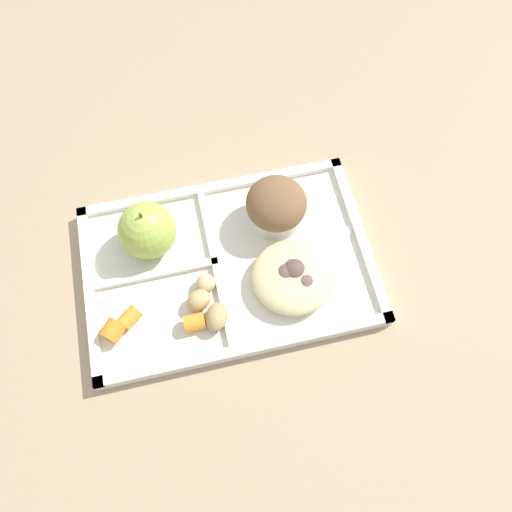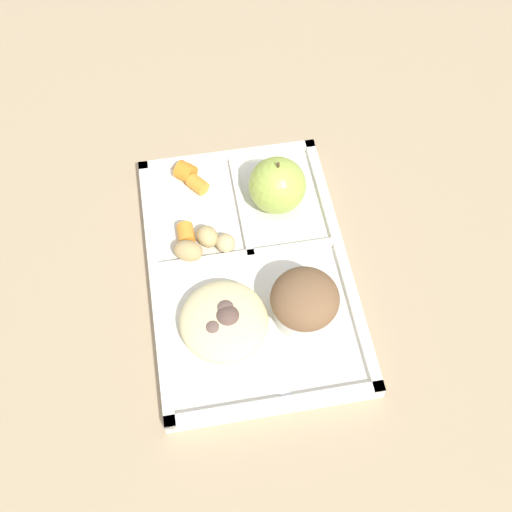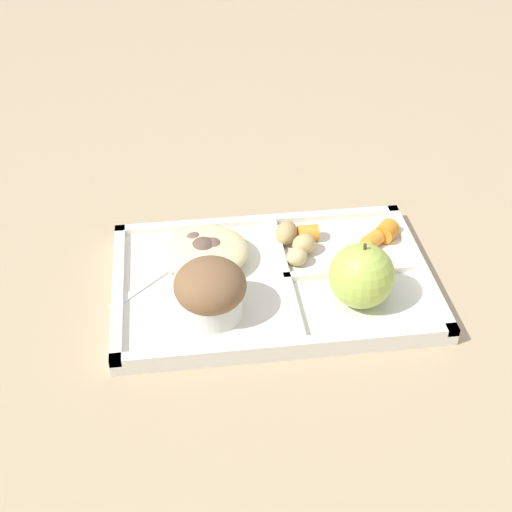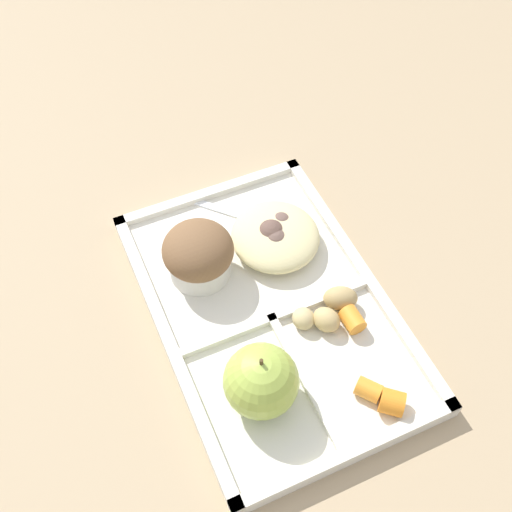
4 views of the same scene
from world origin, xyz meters
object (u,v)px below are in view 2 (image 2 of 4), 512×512
Objects in this scene: green_apple at (277,185)px; bran_muffin at (304,302)px; lunch_tray at (249,269)px; plastic_fork at (245,365)px.

bran_muffin is at bearing -0.00° from green_apple.
lunch_tray is 0.11m from green_apple.
green_apple is 1.01× the size of bran_muffin.
bran_muffin is (0.17, -0.00, -0.00)m from green_apple.
lunch_tray is 0.10m from bran_muffin.
lunch_tray is 0.13m from plastic_fork.
bran_muffin is at bearing 123.51° from plastic_fork.
lunch_tray is at bearing -145.76° from bran_muffin.
lunch_tray is 4.67× the size of bran_muffin.
lunch_tray is 3.24× the size of plastic_fork.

